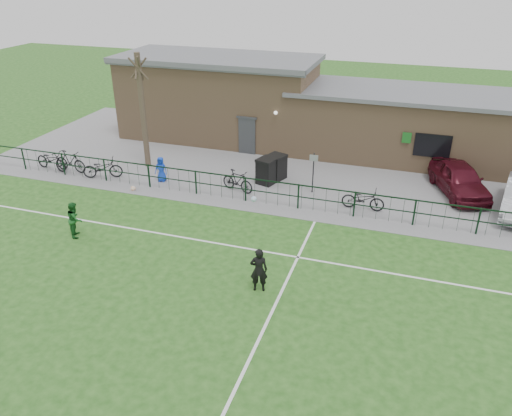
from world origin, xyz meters
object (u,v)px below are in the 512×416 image
(bicycle_b, at_px, (70,161))
(wheelie_bin_left, at_px, (276,168))
(bicycle_c, at_px, (103,168))
(bare_tree, at_px, (143,112))
(sign_post, at_px, (313,173))
(bicycle_e, at_px, (363,199))
(bicycle_a, at_px, (51,160))
(car_maroon, at_px, (459,179))
(bicycle_d, at_px, (238,181))
(spectator_child, at_px, (161,169))
(ball_ground, at_px, (133,188))
(outfield_player, at_px, (75,219))
(wheelie_bin_right, at_px, (267,172))

(bicycle_b, bearing_deg, wheelie_bin_left, -72.69)
(bicycle_b, height_order, bicycle_c, bicycle_b)
(bicycle_c, bearing_deg, bare_tree, -54.83)
(sign_post, xyz_separation_m, bicycle_e, (2.54, -1.09, -0.50))
(wheelie_bin_left, relative_size, bicycle_a, 0.58)
(car_maroon, xyz_separation_m, bicycle_d, (-10.09, -3.06, -0.21))
(spectator_child, bearing_deg, bicycle_b, 175.61)
(spectator_child, xyz_separation_m, ball_ground, (-0.79, -1.47, -0.54))
(bicycle_c, relative_size, bicycle_d, 1.12)
(car_maroon, bearing_deg, bicycle_a, 169.45)
(bare_tree, xyz_separation_m, wheelie_bin_left, (7.11, 0.44, -2.38))
(bicycle_b, xyz_separation_m, spectator_child, (5.13, 0.37, 0.07))
(wheelie_bin_left, relative_size, bicycle_d, 0.67)
(wheelie_bin_left, height_order, bicycle_a, wheelie_bin_left)
(bicycle_a, relative_size, bicycle_c, 1.03)
(spectator_child, bearing_deg, bare_tree, 127.48)
(bicycle_d, bearing_deg, bicycle_e, -73.28)
(outfield_player, bearing_deg, wheelie_bin_left, -65.45)
(bare_tree, bearing_deg, outfield_player, -82.26)
(car_maroon, bearing_deg, bicycle_b, 169.79)
(wheelie_bin_left, relative_size, sign_post, 0.60)
(bicycle_d, distance_m, outfield_player, 7.70)
(bicycle_d, bearing_deg, sign_post, -56.19)
(car_maroon, relative_size, outfield_player, 2.96)
(spectator_child, bearing_deg, wheelie_bin_left, 12.67)
(wheelie_bin_left, height_order, outfield_player, outfield_player)
(wheelie_bin_right, distance_m, bicycle_b, 10.42)
(bicycle_b, height_order, spectator_child, spectator_child)
(bicycle_b, bearing_deg, sign_post, -79.38)
(wheelie_bin_left, xyz_separation_m, bicycle_b, (-10.53, -2.46, -0.03))
(bicycle_a, height_order, ball_ground, bicycle_a)
(sign_post, xyz_separation_m, bicycle_d, (-3.46, -1.01, -0.47))
(bicycle_d, bearing_deg, wheelie_bin_right, -20.14)
(bicycle_a, height_order, bicycle_c, bicycle_a)
(sign_post, xyz_separation_m, car_maroon, (6.63, 2.04, -0.26))
(sign_post, height_order, bicycle_a, sign_post)
(sign_post, xyz_separation_m, bicycle_b, (-12.66, -1.43, -0.43))
(bicycle_a, bearing_deg, bare_tree, -56.13)
(bicycle_a, height_order, outfield_player, outfield_player)
(bicycle_b, relative_size, ball_ground, 7.82)
(sign_post, relative_size, ball_ground, 8.24)
(wheelie_bin_left, relative_size, bicycle_c, 0.60)
(wheelie_bin_left, relative_size, spectator_child, 0.94)
(sign_post, xyz_separation_m, outfield_player, (-8.19, -7.08, -0.28))
(bicycle_c, relative_size, outfield_player, 1.35)
(car_maroon, bearing_deg, sign_post, 176.70)
(wheelie_bin_left, bearing_deg, car_maroon, 26.43)
(bicycle_a, distance_m, bicycle_b, 1.14)
(wheelie_bin_left, bearing_deg, bicycle_b, -147.05)
(spectator_child, bearing_deg, ball_ground, -126.76)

